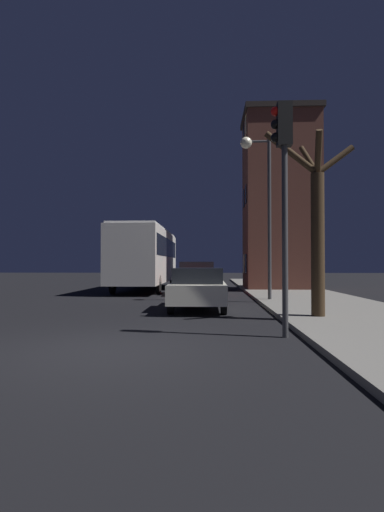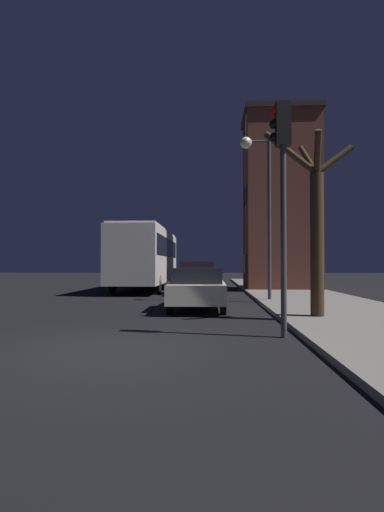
% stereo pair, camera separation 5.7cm
% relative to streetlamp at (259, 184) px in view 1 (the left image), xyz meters
% --- Properties ---
extents(ground_plane, '(120.00, 120.00, 0.00)m').
position_rel_streetlamp_xyz_m(ground_plane, '(-3.74, -8.68, -4.65)').
color(ground_plane, black).
extents(brick_building, '(4.27, 3.87, 10.12)m').
position_rel_streetlamp_xyz_m(brick_building, '(2.14, 7.60, 0.56)').
color(brick_building, brown).
rests_on(brick_building, sidewalk).
extents(streetlamp, '(1.20, 0.46, 6.37)m').
position_rel_streetlamp_xyz_m(streetlamp, '(0.00, 0.00, 0.00)').
color(streetlamp, '#38383A').
rests_on(streetlamp, sidewalk).
extents(traffic_light, '(0.43, 0.24, 4.83)m').
position_rel_streetlamp_xyz_m(traffic_light, '(-0.42, -7.44, -1.21)').
color(traffic_light, '#38383A').
rests_on(traffic_light, ground).
extents(bare_tree, '(2.41, 1.17, 4.94)m').
position_rel_streetlamp_xyz_m(bare_tree, '(0.89, -4.99, -2.11)').
color(bare_tree, '#382819').
rests_on(bare_tree, sidewalk).
extents(bus, '(2.50, 10.66, 3.49)m').
position_rel_streetlamp_xyz_m(bus, '(-5.62, 7.48, -2.57)').
color(bus, beige).
rests_on(bus, ground).
extents(car_near_lane, '(1.76, 4.09, 1.37)m').
position_rel_streetlamp_xyz_m(car_near_lane, '(-2.31, -2.53, -3.93)').
color(car_near_lane, beige).
rests_on(car_near_lane, ground).
extents(car_mid_lane, '(1.84, 4.00, 1.60)m').
position_rel_streetlamp_xyz_m(car_mid_lane, '(-2.56, 4.22, -3.82)').
color(car_mid_lane, '#B21E19').
rests_on(car_mid_lane, ground).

